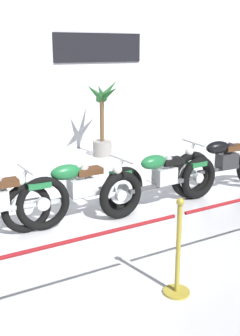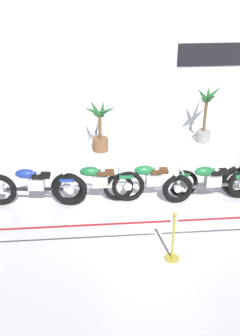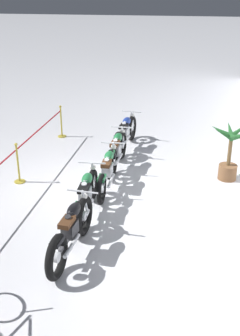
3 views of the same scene
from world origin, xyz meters
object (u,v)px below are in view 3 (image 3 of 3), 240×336
(motorcycle_blue_0, at_px, (125,134))
(motorcycle_green_2, at_px, (108,171))
(motorcycle_black_4, at_px, (71,231))
(motorcycle_green_3, at_px, (86,196))
(potted_palm_left_of_row, at_px, (230,152))
(stanchion_far_left, at_px, (35,140))
(stanchion_mid_left, at_px, (19,169))
(motorcycle_green_1, at_px, (117,151))

(motorcycle_blue_0, height_order, motorcycle_green_2, motorcycle_blue_0)
(motorcycle_green_2, height_order, motorcycle_black_4, motorcycle_black_4)
(motorcycle_green_2, xyz_separation_m, motorcycle_green_3, (1.38, -0.19, -0.01))
(potted_palm_left_of_row, bearing_deg, motorcycle_green_2, -69.72)
(motorcycle_green_3, bearing_deg, motorcycle_green_2, 172.19)
(motorcycle_blue_0, xyz_separation_m, stanchion_far_left, (1.59, -2.23, 0.21))
(stanchion_far_left, distance_m, stanchion_mid_left, 1.26)
(stanchion_far_left, bearing_deg, motorcycle_green_2, 63.46)
(potted_palm_left_of_row, height_order, stanchion_far_left, potted_palm_left_of_row)
(motorcycle_green_2, xyz_separation_m, potted_palm_left_of_row, (-1.07, 2.91, 0.27))
(motorcycle_blue_0, height_order, potted_palm_left_of_row, potted_palm_left_of_row)
(motorcycle_blue_0, relative_size, motorcycle_green_1, 1.11)
(motorcycle_green_3, height_order, motorcycle_black_4, motorcycle_black_4)
(motorcycle_green_2, distance_m, motorcycle_black_4, 2.80)
(motorcycle_green_2, relative_size, stanchion_mid_left, 2.16)
(motorcycle_green_1, distance_m, stanchion_far_left, 2.26)
(motorcycle_green_1, bearing_deg, stanchion_far_left, -86.80)
(motorcycle_black_4, distance_m, potted_palm_left_of_row, 4.90)
(motorcycle_green_1, relative_size, motorcycle_green_3, 0.95)
(motorcycle_blue_0, relative_size, motorcycle_green_2, 1.07)
(stanchion_mid_left, bearing_deg, potted_palm_left_of_row, 102.50)
(potted_palm_left_of_row, distance_m, stanchion_far_left, 5.18)
(motorcycle_green_2, distance_m, potted_palm_left_of_row, 3.11)
(stanchion_far_left, bearing_deg, potted_palm_left_of_row, 89.29)
(motorcycle_green_3, bearing_deg, motorcycle_black_4, 3.98)
(stanchion_mid_left, bearing_deg, motorcycle_green_1, 120.78)
(motorcycle_green_1, xyz_separation_m, motorcycle_black_4, (4.06, -0.06, -0.00))
(motorcycle_blue_0, distance_m, stanchion_mid_left, 3.58)
(motorcycle_green_3, bearing_deg, stanchion_far_left, -140.29)
(motorcycle_green_2, relative_size, stanchion_far_left, 0.32)
(stanchion_far_left, height_order, stanchion_mid_left, same)
(motorcycle_green_1, relative_size, stanchion_mid_left, 2.09)
(motorcycle_black_4, bearing_deg, stanchion_mid_left, -141.20)
(motorcycle_blue_0, bearing_deg, potted_palm_left_of_row, 60.83)
(motorcycle_green_3, height_order, stanchion_far_left, stanchion_far_left)
(motorcycle_blue_0, bearing_deg, stanchion_far_left, -54.58)
(motorcycle_blue_0, relative_size, motorcycle_green_3, 1.06)
(motorcycle_green_1, bearing_deg, motorcycle_blue_0, -179.24)
(motorcycle_blue_0, bearing_deg, motorcycle_green_1, 0.76)
(potted_palm_left_of_row, relative_size, stanchion_mid_left, 1.46)
(motorcycle_black_4, bearing_deg, motorcycle_blue_0, 179.58)
(motorcycle_green_3, distance_m, motorcycle_black_4, 1.42)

